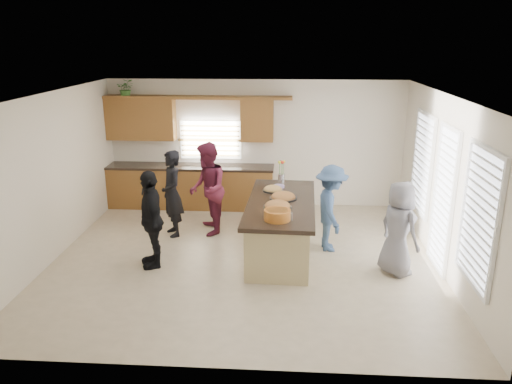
# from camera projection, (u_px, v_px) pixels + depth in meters

# --- Properties ---
(floor) EXTENTS (6.50, 6.50, 0.00)m
(floor) POSITION_uv_depth(u_px,v_px,m) (244.00, 258.00, 8.62)
(floor) COLOR beige
(floor) RESTS_ON ground
(room_shell) EXTENTS (6.52, 6.02, 2.81)m
(room_shell) POSITION_uv_depth(u_px,v_px,m) (243.00, 151.00, 8.06)
(room_shell) COLOR silver
(room_shell) RESTS_ON ground
(back_cabinetry) EXTENTS (4.08, 0.66, 2.46)m
(back_cabinetry) POSITION_uv_depth(u_px,v_px,m) (189.00, 167.00, 11.05)
(back_cabinetry) COLOR brown
(back_cabinetry) RESTS_ON ground
(right_wall_glazing) EXTENTS (0.06, 4.00, 2.25)m
(right_wall_glazing) POSITION_uv_depth(u_px,v_px,m) (445.00, 190.00, 7.90)
(right_wall_glazing) COLOR white
(right_wall_glazing) RESTS_ON ground
(island) EXTENTS (1.25, 2.74, 0.95)m
(island) POSITION_uv_depth(u_px,v_px,m) (281.00, 228.00, 8.76)
(island) COLOR tan
(island) RESTS_ON ground
(platter_front) EXTENTS (0.47, 0.47, 0.19)m
(platter_front) POSITION_uv_depth(u_px,v_px,m) (277.00, 206.00, 8.27)
(platter_front) COLOR black
(platter_front) RESTS_ON island
(platter_mid) EXTENTS (0.48, 0.48, 0.19)m
(platter_mid) POSITION_uv_depth(u_px,v_px,m) (283.00, 197.00, 8.74)
(platter_mid) COLOR black
(platter_mid) RESTS_ON island
(platter_back) EXTENTS (0.37, 0.37, 0.15)m
(platter_back) POSITION_uv_depth(u_px,v_px,m) (273.00, 190.00, 9.18)
(platter_back) COLOR black
(platter_back) RESTS_ON island
(salad_bowl) EXTENTS (0.41, 0.41, 0.16)m
(salad_bowl) POSITION_uv_depth(u_px,v_px,m) (277.00, 214.00, 7.71)
(salad_bowl) COLOR #C36C23
(salad_bowl) RESTS_ON island
(clear_cup) EXTENTS (0.08, 0.08, 0.11)m
(clear_cup) POSITION_uv_depth(u_px,v_px,m) (290.00, 216.00, 7.72)
(clear_cup) COLOR white
(clear_cup) RESTS_ON island
(plate_stack) EXTENTS (0.21, 0.21, 0.04)m
(plate_stack) POSITION_uv_depth(u_px,v_px,m) (279.00, 186.00, 9.40)
(plate_stack) COLOR #9E81BC
(plate_stack) RESTS_ON island
(flower_vase) EXTENTS (0.14, 0.14, 0.43)m
(flower_vase) POSITION_uv_depth(u_px,v_px,m) (281.00, 171.00, 9.69)
(flower_vase) COLOR silver
(flower_vase) RESTS_ON island
(potted_plant) EXTENTS (0.43, 0.39, 0.41)m
(potted_plant) POSITION_uv_depth(u_px,v_px,m) (126.00, 89.00, 10.71)
(potted_plant) COLOR #3F7830
(potted_plant) RESTS_ON back_cabinetry
(woman_left_back) EXTENTS (0.63, 0.72, 1.66)m
(woman_left_back) POSITION_uv_depth(u_px,v_px,m) (172.00, 194.00, 9.43)
(woman_left_back) COLOR black
(woman_left_back) RESTS_ON ground
(woman_left_mid) EXTENTS (0.85, 1.00, 1.78)m
(woman_left_mid) POSITION_uv_depth(u_px,v_px,m) (208.00, 189.00, 9.51)
(woman_left_mid) COLOR maroon
(woman_left_mid) RESTS_ON ground
(woman_left_front) EXTENTS (0.72, 1.04, 1.64)m
(woman_left_front) POSITION_uv_depth(u_px,v_px,m) (151.00, 219.00, 8.15)
(woman_left_front) COLOR black
(woman_left_front) RESTS_ON ground
(woman_right_back) EXTENTS (0.67, 1.05, 1.55)m
(woman_right_back) POSITION_uv_depth(u_px,v_px,m) (331.00, 208.00, 8.79)
(woman_right_back) COLOR #39547C
(woman_right_back) RESTS_ON ground
(woman_right_front) EXTENTS (0.82, 0.90, 1.54)m
(woman_right_front) POSITION_uv_depth(u_px,v_px,m) (399.00, 229.00, 7.87)
(woman_right_front) COLOR slate
(woman_right_front) RESTS_ON ground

